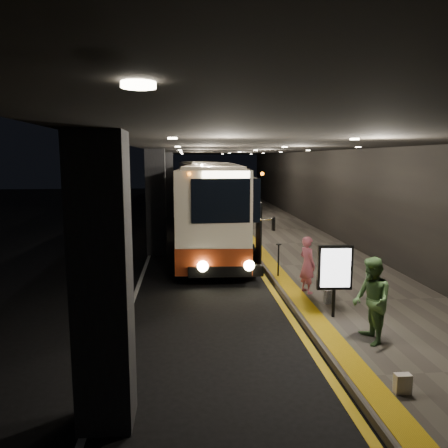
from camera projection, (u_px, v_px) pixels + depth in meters
name	position (u px, v px, depth m)	size (l,w,h in m)	color
ground	(195.00, 278.00, 14.73)	(90.00, 90.00, 0.00)	black
lane_line_white	(152.00, 249.00, 19.50)	(0.12, 50.00, 0.01)	silver
kerb_stripe_yellow	(244.00, 247.00, 19.86)	(0.18, 50.00, 0.01)	gold
sidewalk	(296.00, 245.00, 20.05)	(4.50, 50.00, 0.15)	#514C44
tactile_strip	(255.00, 244.00, 19.88)	(0.50, 50.00, 0.01)	gold
terminal_wall	(346.00, 181.00, 19.81)	(0.10, 50.00, 6.00)	black
support_columns	(156.00, 202.00, 18.21)	(0.80, 24.80, 4.40)	black
canopy	(248.00, 145.00, 19.18)	(9.00, 50.00, 0.40)	black
coach_main	(214.00, 211.00, 19.02)	(3.16, 11.80, 3.64)	beige
coach_second	(201.00, 191.00, 29.94)	(3.16, 11.82, 3.67)	beige
passenger_boarding	(307.00, 265.00, 12.58)	(0.60, 0.39, 1.65)	#B65569
passenger_waiting_green	(371.00, 301.00, 9.12)	(0.89, 0.55, 1.83)	#4F7C45
bag_polka	(329.00, 296.00, 11.72)	(0.30, 0.13, 0.37)	black
bag_plain	(403.00, 384.00, 7.23)	(0.26, 0.15, 0.33)	silver
info_sign	(335.00, 269.00, 10.54)	(0.85, 0.16, 1.80)	black
stanchion_post	(278.00, 260.00, 14.35)	(0.05, 0.05, 1.08)	black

